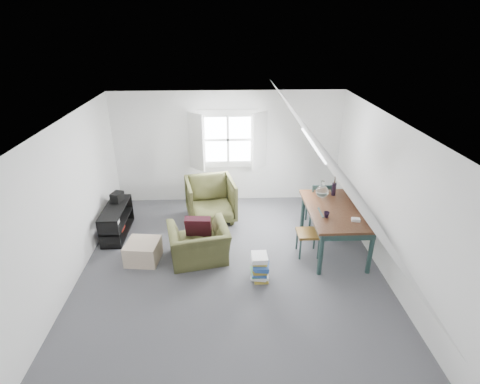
{
  "coord_description": "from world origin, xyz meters",
  "views": [
    {
      "loc": [
        -0.08,
        -5.18,
        3.85
      ],
      "look_at": [
        0.17,
        0.6,
        1.16
      ],
      "focal_mm": 28.0,
      "sensor_mm": 36.0,
      "label": 1
    }
  ],
  "objects_px": {
    "armchair_near": "(199,259)",
    "dining_table": "(335,214)",
    "dining_chair_near": "(310,233)",
    "armchair_far": "(211,219)",
    "media_shelf": "(116,223)",
    "ottoman": "(143,251)",
    "magazine_stack": "(260,267)",
    "dining_chair_far": "(319,203)"
  },
  "relations": [
    {
      "from": "armchair_near",
      "to": "dining_table",
      "type": "height_order",
      "value": "dining_table"
    },
    {
      "from": "dining_chair_near",
      "to": "armchair_far",
      "type": "bearing_deg",
      "value": -122.0
    },
    {
      "from": "media_shelf",
      "to": "dining_chair_near",
      "type": "bearing_deg",
      "value": -8.96
    },
    {
      "from": "ottoman",
      "to": "dining_table",
      "type": "bearing_deg",
      "value": 3.71
    },
    {
      "from": "armchair_far",
      "to": "magazine_stack",
      "type": "distance_m",
      "value": 2.23
    },
    {
      "from": "ottoman",
      "to": "magazine_stack",
      "type": "bearing_deg",
      "value": -16.81
    },
    {
      "from": "dining_table",
      "to": "magazine_stack",
      "type": "relative_size",
      "value": 3.81
    },
    {
      "from": "armchair_near",
      "to": "armchair_far",
      "type": "distance_m",
      "value": 1.49
    },
    {
      "from": "armchair_far",
      "to": "media_shelf",
      "type": "relative_size",
      "value": 0.86
    },
    {
      "from": "armchair_near",
      "to": "dining_chair_near",
      "type": "height_order",
      "value": "dining_chair_near"
    },
    {
      "from": "ottoman",
      "to": "dining_chair_near",
      "type": "distance_m",
      "value": 2.94
    },
    {
      "from": "armchair_near",
      "to": "armchair_far",
      "type": "relative_size",
      "value": 1.02
    },
    {
      "from": "dining_chair_near",
      "to": "ottoman",
      "type": "bearing_deg",
      "value": -82.94
    },
    {
      "from": "armchair_near",
      "to": "ottoman",
      "type": "xyz_separation_m",
      "value": [
        -0.97,
        0.03,
        0.18
      ]
    },
    {
      "from": "dining_chair_far",
      "to": "media_shelf",
      "type": "height_order",
      "value": "dining_chair_far"
    },
    {
      "from": "armchair_near",
      "to": "dining_chair_far",
      "type": "xyz_separation_m",
      "value": [
        2.34,
        1.12,
        0.5
      ]
    },
    {
      "from": "armchair_near",
      "to": "dining_chair_far",
      "type": "height_order",
      "value": "dining_chair_far"
    },
    {
      "from": "ottoman",
      "to": "dining_chair_far",
      "type": "xyz_separation_m",
      "value": [
        3.31,
        1.09,
        0.32
      ]
    },
    {
      "from": "ottoman",
      "to": "armchair_far",
      "type": "bearing_deg",
      "value": 51.89
    },
    {
      "from": "ottoman",
      "to": "dining_chair_far",
      "type": "bearing_deg",
      "value": 18.27
    },
    {
      "from": "dining_chair_far",
      "to": "media_shelf",
      "type": "distance_m",
      "value": 4.0
    },
    {
      "from": "dining_table",
      "to": "media_shelf",
      "type": "bearing_deg",
      "value": 175.32
    },
    {
      "from": "dining_chair_far",
      "to": "dining_chair_near",
      "type": "relative_size",
      "value": 1.14
    },
    {
      "from": "media_shelf",
      "to": "armchair_near",
      "type": "bearing_deg",
      "value": -25.33
    },
    {
      "from": "ottoman",
      "to": "magazine_stack",
      "type": "height_order",
      "value": "magazine_stack"
    },
    {
      "from": "dining_chair_far",
      "to": "media_shelf",
      "type": "relative_size",
      "value": 0.84
    },
    {
      "from": "armchair_far",
      "to": "dining_table",
      "type": "height_order",
      "value": "dining_table"
    },
    {
      "from": "dining_chair_near",
      "to": "media_shelf",
      "type": "relative_size",
      "value": 0.74
    },
    {
      "from": "armchair_far",
      "to": "media_shelf",
      "type": "xyz_separation_m",
      "value": [
        -1.82,
        -0.56,
        0.26
      ]
    },
    {
      "from": "armchair_near",
      "to": "ottoman",
      "type": "height_order",
      "value": "ottoman"
    },
    {
      "from": "armchair_far",
      "to": "magazine_stack",
      "type": "relative_size",
      "value": 2.25
    },
    {
      "from": "armchair_near",
      "to": "dining_chair_near",
      "type": "distance_m",
      "value": 2.01
    },
    {
      "from": "dining_chair_far",
      "to": "dining_chair_near",
      "type": "xyz_separation_m",
      "value": [
        -0.38,
        -1.02,
        -0.06
      ]
    },
    {
      "from": "armchair_near",
      "to": "dining_chair_far",
      "type": "distance_m",
      "value": 2.64
    },
    {
      "from": "media_shelf",
      "to": "magazine_stack",
      "type": "height_order",
      "value": "media_shelf"
    },
    {
      "from": "ottoman",
      "to": "media_shelf",
      "type": "xyz_separation_m",
      "value": [
        -0.68,
        0.89,
        0.08
      ]
    },
    {
      "from": "dining_chair_far",
      "to": "ottoman",
      "type": "bearing_deg",
      "value": 12.07
    },
    {
      "from": "ottoman",
      "to": "armchair_near",
      "type": "bearing_deg",
      "value": -1.53
    },
    {
      "from": "dining_table",
      "to": "dining_chair_far",
      "type": "height_order",
      "value": "dining_chair_far"
    },
    {
      "from": "dining_table",
      "to": "dining_chair_far",
      "type": "relative_size",
      "value": 1.72
    },
    {
      "from": "ottoman",
      "to": "media_shelf",
      "type": "distance_m",
      "value": 1.12
    },
    {
      "from": "media_shelf",
      "to": "armchair_far",
      "type": "bearing_deg",
      "value": 20.97
    }
  ]
}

